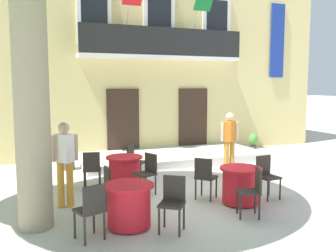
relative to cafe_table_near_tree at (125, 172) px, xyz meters
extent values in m
plane|color=beige|center=(1.34, -1.21, -0.39)|extent=(120.00, 120.00, 0.00)
cube|color=#DBC67F|center=(2.25, 5.79, 3.36)|extent=(13.00, 4.00, 7.50)
cube|color=#332319|center=(0.95, 3.76, 0.76)|extent=(1.10, 0.08, 2.30)
cube|color=#332319|center=(3.55, 3.76, 0.76)|extent=(1.10, 0.08, 2.30)
cube|color=silver|center=(0.05, 3.75, 4.26)|extent=(1.10, 0.08, 1.90)
cube|color=black|center=(0.05, 3.72, 4.26)|extent=(0.84, 0.04, 1.60)
cube|color=silver|center=(2.25, 3.75, 4.26)|extent=(1.10, 0.08, 1.90)
cube|color=black|center=(2.25, 3.72, 4.26)|extent=(0.84, 0.04, 1.60)
cube|color=silver|center=(4.45, 3.75, 4.26)|extent=(1.10, 0.08, 1.90)
cube|color=black|center=(4.45, 3.72, 4.26)|extent=(0.84, 0.04, 1.60)
cube|color=silver|center=(2.25, 3.46, 2.95)|extent=(5.60, 0.65, 0.12)
cube|color=black|center=(2.25, 3.17, 3.46)|extent=(5.60, 0.06, 0.90)
cylinder|color=#B2B2B7|center=(1.05, 3.29, 4.36)|extent=(0.04, 0.95, 1.33)
cylinder|color=#B2B2B7|center=(3.45, 3.29, 4.36)|extent=(0.04, 0.95, 1.33)
cube|color=#146B2D|center=(3.45, 2.84, 4.66)|extent=(0.60, 0.29, 0.38)
cylinder|color=slate|center=(-0.05, 3.49, 3.14)|extent=(0.33, 0.33, 0.27)
ellipsoid|color=#38843D|center=(-0.05, 3.49, 3.46)|extent=(0.43, 0.43, 0.37)
cylinder|color=#47423D|center=(2.25, 3.49, 3.17)|extent=(0.31, 0.31, 0.32)
ellipsoid|color=#4C8E38|center=(2.25, 3.49, 3.53)|extent=(0.40, 0.40, 0.41)
cylinder|color=#995638|center=(4.55, 3.49, 3.17)|extent=(0.24, 0.24, 0.33)
ellipsoid|color=#4C8E38|center=(4.55, 3.49, 3.46)|extent=(0.31, 0.31, 0.26)
cube|color=navy|center=(7.13, 3.73, 3.73)|extent=(0.60, 0.06, 2.80)
cube|color=silver|center=(2.25, 2.57, -0.27)|extent=(5.83, 2.44, 0.25)
cylinder|color=gray|center=(-2.04, -1.83, 1.62)|extent=(0.58, 0.58, 4.03)
cylinder|color=red|center=(0.00, 0.00, -0.02)|extent=(0.74, 0.74, 0.68)
cylinder|color=red|center=(0.00, 0.00, 0.35)|extent=(0.86, 0.86, 0.04)
cylinder|color=#2D2823|center=(0.00, 0.00, -0.38)|extent=(0.44, 0.44, 0.03)
cylinder|color=#2D2823|center=(0.72, 0.60, -0.17)|extent=(0.04, 0.04, 0.45)
cylinder|color=#2D2823|center=(0.50, 0.34, -0.17)|extent=(0.04, 0.04, 0.45)
cylinder|color=#2D2823|center=(0.46, 0.82, -0.17)|extent=(0.04, 0.04, 0.45)
cylinder|color=#2D2823|center=(0.24, 0.55, -0.17)|extent=(0.04, 0.04, 0.45)
cube|color=#2D2823|center=(0.48, 0.58, 0.08)|extent=(0.56, 0.56, 0.04)
cube|color=#2D2823|center=(0.34, 0.69, 0.31)|extent=(0.27, 0.32, 0.42)
cylinder|color=#2D2823|center=(-0.86, 0.38, -0.17)|extent=(0.04, 0.04, 0.45)
cylinder|color=#2D2823|center=(-0.53, 0.30, -0.17)|extent=(0.04, 0.04, 0.45)
cylinder|color=#2D2823|center=(-0.93, 0.05, -0.17)|extent=(0.04, 0.04, 0.45)
cylinder|color=#2D2823|center=(-0.60, -0.03, -0.17)|extent=(0.04, 0.04, 0.45)
cube|color=#2D2823|center=(-0.73, 0.17, 0.08)|extent=(0.48, 0.48, 0.04)
cube|color=#2D2823|center=(-0.77, 0.00, 0.31)|extent=(0.38, 0.13, 0.42)
cylinder|color=#2D2823|center=(0.18, -0.92, -0.17)|extent=(0.04, 0.04, 0.45)
cylinder|color=#2D2823|center=(0.05, -0.60, -0.17)|extent=(0.04, 0.04, 0.45)
cylinder|color=#2D2823|center=(0.49, -0.79, -0.17)|extent=(0.04, 0.04, 0.45)
cylinder|color=#2D2823|center=(0.37, -0.48, -0.17)|extent=(0.04, 0.04, 0.45)
cube|color=#2D2823|center=(0.27, -0.70, 0.08)|extent=(0.52, 0.52, 0.04)
cube|color=#2D2823|center=(0.44, -0.63, 0.31)|extent=(0.18, 0.37, 0.42)
cylinder|color=red|center=(1.91, -2.01, -0.02)|extent=(0.74, 0.74, 0.68)
cylinder|color=red|center=(1.91, -2.01, 0.35)|extent=(0.86, 0.86, 0.04)
cylinder|color=#2D2823|center=(1.91, -2.01, -0.38)|extent=(0.44, 0.44, 0.03)
cylinder|color=#2D2823|center=(1.41, -2.80, -0.17)|extent=(0.04, 0.04, 0.45)
cylinder|color=#2D2823|center=(1.54, -2.49, -0.17)|extent=(0.04, 0.04, 0.45)
cylinder|color=#2D2823|center=(1.73, -2.93, -0.17)|extent=(0.04, 0.04, 0.45)
cylinder|color=#2D2823|center=(1.85, -2.61, -0.17)|extent=(0.04, 0.04, 0.45)
cube|color=#2D2823|center=(1.63, -2.71, 0.08)|extent=(0.52, 0.52, 0.04)
cube|color=#2D2823|center=(1.80, -2.77, 0.31)|extent=(0.18, 0.37, 0.42)
cylinder|color=#2D2823|center=(2.84, -2.09, -0.17)|extent=(0.04, 0.04, 0.45)
cylinder|color=#2D2823|center=(2.50, -2.12, -0.17)|extent=(0.04, 0.04, 0.45)
cylinder|color=#2D2823|center=(2.81, -1.75, -0.17)|extent=(0.04, 0.04, 0.45)
cylinder|color=#2D2823|center=(2.47, -1.79, -0.17)|extent=(0.04, 0.04, 0.45)
cube|color=#2D2823|center=(2.66, -1.94, 0.08)|extent=(0.44, 0.44, 0.04)
cube|color=#2D2823|center=(2.64, -1.76, 0.31)|extent=(0.38, 0.08, 0.42)
cylinder|color=#2D2823|center=(1.42, -1.21, -0.17)|extent=(0.04, 0.04, 0.45)
cylinder|color=#2D2823|center=(1.65, -1.46, -0.17)|extent=(0.04, 0.04, 0.45)
cylinder|color=#2D2823|center=(1.17, -1.44, -0.17)|extent=(0.04, 0.04, 0.45)
cylinder|color=#2D2823|center=(1.40, -1.69, -0.17)|extent=(0.04, 0.04, 0.45)
cube|color=#2D2823|center=(1.41, -1.45, 0.08)|extent=(0.56, 0.56, 0.04)
cube|color=#2D2823|center=(1.28, -1.57, 0.31)|extent=(0.28, 0.31, 0.42)
cylinder|color=red|center=(-0.56, -2.42, -0.02)|extent=(0.74, 0.74, 0.68)
cylinder|color=red|center=(-0.56, -2.42, 0.35)|extent=(0.86, 0.86, 0.04)
cylinder|color=#2D2823|center=(-0.56, -2.42, -0.38)|extent=(0.44, 0.44, 0.03)
cylinder|color=#2D2823|center=(-0.42, -1.49, -0.17)|extent=(0.04, 0.04, 0.45)
cylinder|color=#2D2823|center=(-0.41, -1.83, -0.17)|extent=(0.04, 0.04, 0.45)
cylinder|color=#2D2823|center=(-0.76, -1.50, -0.17)|extent=(0.04, 0.04, 0.45)
cylinder|color=#2D2823|center=(-0.75, -1.84, -0.17)|extent=(0.04, 0.04, 0.45)
cube|color=#2D2823|center=(-0.59, -1.67, 0.08)|extent=(0.41, 0.41, 0.04)
cube|color=#2D2823|center=(-0.77, -1.67, 0.31)|extent=(0.05, 0.38, 0.42)
cylinder|color=#2D2823|center=(-1.49, -2.55, -0.17)|extent=(0.04, 0.04, 0.45)
cylinder|color=#2D2823|center=(-1.16, -2.44, -0.17)|extent=(0.04, 0.04, 0.45)
cylinder|color=#2D2823|center=(-1.38, -2.87, -0.17)|extent=(0.04, 0.04, 0.45)
cylinder|color=#2D2823|center=(-1.06, -2.76, -0.17)|extent=(0.04, 0.04, 0.45)
cube|color=#2D2823|center=(-1.27, -2.65, 0.08)|extent=(0.51, 0.51, 0.04)
cube|color=#2D2823|center=(-1.21, -2.82, 0.31)|extent=(0.37, 0.16, 0.42)
cylinder|color=#2D2823|center=(0.08, -3.09, -0.17)|extent=(0.04, 0.04, 0.45)
cylinder|color=#2D2823|center=(-0.19, -2.89, -0.17)|extent=(0.04, 0.04, 0.45)
cylinder|color=#2D2823|center=(0.28, -2.82, -0.17)|extent=(0.04, 0.04, 0.45)
cylinder|color=#2D2823|center=(0.01, -2.62, -0.17)|extent=(0.04, 0.04, 0.45)
cube|color=#2D2823|center=(0.05, -2.86, 0.08)|extent=(0.56, 0.56, 0.04)
cube|color=#2D2823|center=(0.15, -2.71, 0.31)|extent=(0.33, 0.26, 0.42)
cylinder|color=#47423D|center=(-1.01, 2.47, -0.28)|extent=(0.35, 0.35, 0.23)
ellipsoid|color=#38843D|center=(-1.01, 2.47, -0.03)|extent=(0.45, 0.45, 0.27)
cylinder|color=#47423D|center=(5.52, 2.84, -0.27)|extent=(0.24, 0.24, 0.25)
ellipsoid|color=#4C8E38|center=(5.52, 2.84, 0.08)|extent=(0.32, 0.32, 0.44)
cylinder|color=gold|center=(-1.54, -0.90, 0.06)|extent=(0.14, 0.14, 0.91)
cylinder|color=gold|center=(-1.36, -0.90, 0.06)|extent=(0.14, 0.14, 0.91)
cube|color=white|center=(-1.45, -0.90, 0.80)|extent=(0.38, 0.40, 0.56)
sphere|color=tan|center=(-1.45, -0.90, 1.20)|extent=(0.22, 0.22, 0.22)
cylinder|color=tan|center=(-1.67, -0.90, 0.80)|extent=(0.09, 0.09, 0.52)
cylinder|color=tan|center=(-1.23, -0.90, 0.80)|extent=(0.09, 0.09, 0.52)
cylinder|color=gold|center=(3.00, 0.42, 0.05)|extent=(0.14, 0.14, 0.89)
cylinder|color=gold|center=(3.18, 0.42, 0.05)|extent=(0.14, 0.14, 0.89)
cube|color=orange|center=(3.09, 0.42, 0.77)|extent=(0.40, 0.38, 0.56)
sphere|color=beige|center=(3.09, 0.42, 1.17)|extent=(0.22, 0.22, 0.22)
cylinder|color=beige|center=(2.87, 0.42, 0.77)|extent=(0.09, 0.09, 0.52)
cylinder|color=beige|center=(3.31, 0.42, 0.77)|extent=(0.09, 0.09, 0.52)
camera|label=1|loc=(-2.18, -8.35, 2.04)|focal=39.65mm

